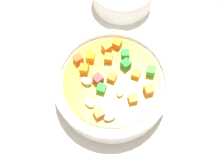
% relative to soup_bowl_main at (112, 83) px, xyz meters
% --- Properties ---
extents(ground_plane, '(1.40, 1.40, 0.02)m').
position_rel_soup_bowl_main_xyz_m(ground_plane, '(0.00, 0.00, -0.04)').
color(ground_plane, '#BAB2A0').
extents(soup_bowl_main, '(0.21, 0.21, 0.06)m').
position_rel_soup_bowl_main_xyz_m(soup_bowl_main, '(0.00, 0.00, 0.00)').
color(soup_bowl_main, white).
rests_on(soup_bowl_main, ground_plane).
extents(spoon, '(0.17, 0.15, 0.01)m').
position_rel_soup_bowl_main_xyz_m(spoon, '(0.13, 0.09, -0.02)').
color(spoon, silver).
rests_on(spoon, ground_plane).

